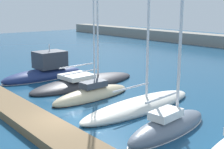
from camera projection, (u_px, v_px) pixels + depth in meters
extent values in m
plane|color=navy|center=(64.00, 126.00, 17.31)|extent=(120.00, 120.00, 0.00)
cube|color=brown|center=(43.00, 128.00, 16.51)|extent=(28.42, 2.14, 0.49)
ellipsoid|color=navy|center=(43.00, 76.00, 28.64)|extent=(2.90, 8.10, 1.29)
ellipsoid|color=silver|center=(44.00, 78.00, 28.69)|extent=(2.93, 8.18, 0.12)
cube|color=#333842|center=(50.00, 59.00, 28.82)|extent=(2.21, 2.77, 1.53)
cube|color=black|center=(54.00, 57.00, 29.04)|extent=(1.91, 0.76, 0.86)
cylinder|color=silver|center=(49.00, 48.00, 28.58)|extent=(0.08, 0.08, 0.65)
ellipsoid|color=#2D2D33|center=(85.00, 83.00, 26.33)|extent=(3.87, 10.49, 1.13)
cylinder|color=silver|center=(76.00, 66.00, 25.42)|extent=(0.30, 3.35, 0.10)
cube|color=silver|center=(77.00, 76.00, 25.62)|extent=(2.35, 2.49, 0.36)
ellipsoid|color=beige|center=(92.00, 96.00, 22.51)|extent=(2.13, 6.73, 1.20)
ellipsoid|color=black|center=(92.00, 98.00, 22.55)|extent=(2.15, 6.80, 0.12)
cylinder|color=silver|center=(93.00, 4.00, 21.28)|extent=(0.11, 0.11, 11.73)
cylinder|color=silver|center=(81.00, 72.00, 21.48)|extent=(0.26, 2.94, 0.07)
cube|color=#333842|center=(94.00, 84.00, 22.44)|extent=(1.11, 1.99, 0.46)
ellipsoid|color=silver|center=(140.00, 106.00, 20.21)|extent=(2.96, 9.80, 0.99)
cylinder|color=silver|center=(131.00, 87.00, 19.37)|extent=(0.31, 3.17, 0.11)
ellipsoid|color=slate|center=(168.00, 128.00, 16.51)|extent=(2.40, 6.45, 1.26)
ellipsoid|color=silver|center=(168.00, 131.00, 16.56)|extent=(2.42, 6.51, 0.12)
cylinder|color=silver|center=(181.00, 30.00, 15.93)|extent=(0.16, 0.16, 8.97)
cylinder|color=silver|center=(161.00, 98.00, 15.60)|extent=(0.39, 2.50, 0.11)
cube|color=silver|center=(166.00, 114.00, 16.13)|extent=(1.23, 1.91, 0.42)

